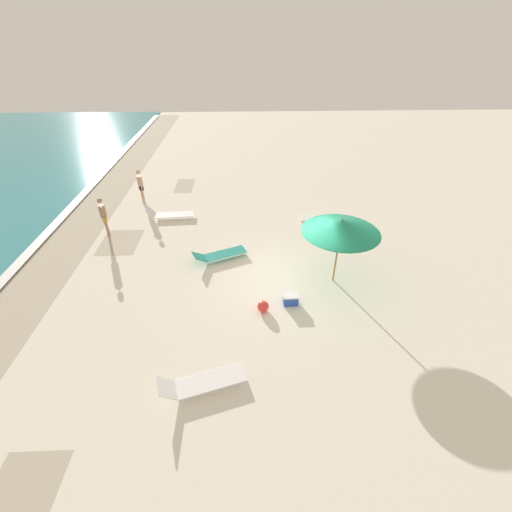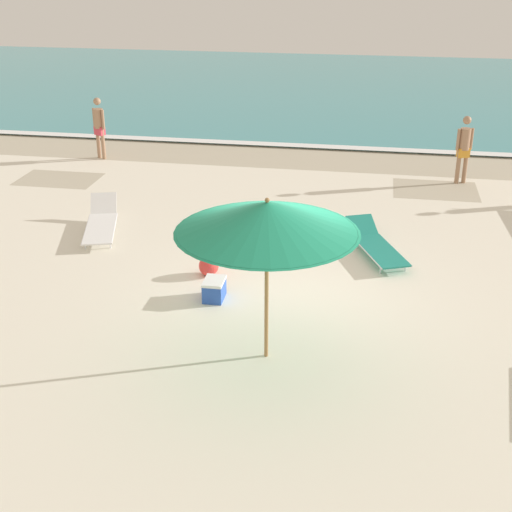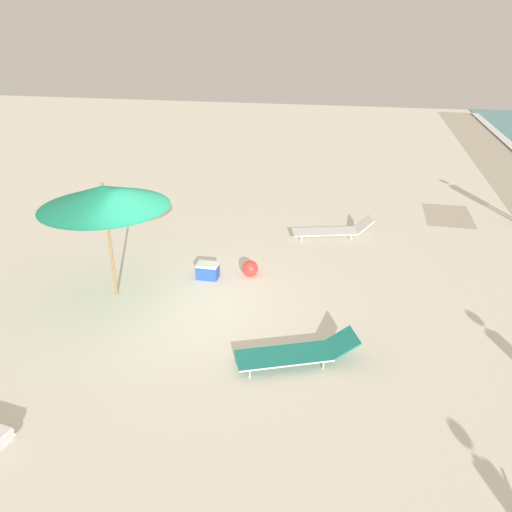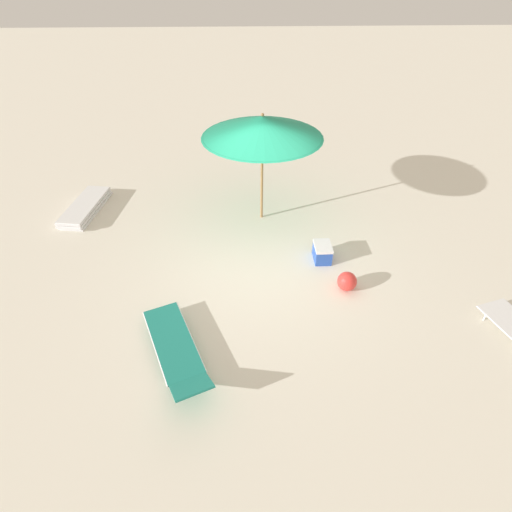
% 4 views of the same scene
% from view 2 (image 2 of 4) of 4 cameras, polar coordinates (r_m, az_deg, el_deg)
% --- Properties ---
extents(ground_plane, '(60.00, 60.00, 0.16)m').
position_cam_2_polar(ground_plane, '(12.32, 2.27, -4.62)').
color(ground_plane, silver).
extents(ocean_water, '(60.00, 19.69, 0.07)m').
position_cam_2_polar(ocean_water, '(31.51, 7.43, 13.13)').
color(ocean_water, teal).
rests_on(ocean_water, ground_plane).
extents(beach_umbrella, '(2.64, 2.64, 2.55)m').
position_cam_2_polar(beach_umbrella, '(9.97, 0.89, 3.08)').
color(beach_umbrella, '#9E7547').
rests_on(beach_umbrella, ground_plane).
extents(sun_lounger_under_umbrella, '(1.20, 2.27, 0.55)m').
position_cam_2_polar(sun_lounger_under_umbrella, '(15.78, -12.30, 2.59)').
color(sun_lounger_under_umbrella, white).
rests_on(sun_lounger_under_umbrella, ground_plane).
extents(sun_lounger_beside_umbrella, '(1.39, 2.20, 0.46)m').
position_cam_2_polar(sun_lounger_beside_umbrella, '(14.52, 9.59, 0.89)').
color(sun_lounger_beside_umbrella, '#1E8475').
rests_on(sun_lounger_beside_umbrella, ground_plane).
extents(beachgoer_shoreline_child, '(0.42, 0.28, 1.76)m').
position_cam_2_polar(beachgoer_shoreline_child, '(19.22, 16.31, 8.47)').
color(beachgoer_shoreline_child, '#A37A5B').
rests_on(beachgoer_shoreline_child, ground_plane).
extents(beachgoer_strolling_adult, '(0.41, 0.30, 1.76)m').
position_cam_2_polar(beachgoer_strolling_adult, '(21.19, -12.44, 10.24)').
color(beachgoer_strolling_adult, '#A37A5B').
rests_on(beachgoer_strolling_adult, ground_plane).
extents(beach_ball, '(0.38, 0.38, 0.38)m').
position_cam_2_polar(beach_ball, '(13.46, -3.80, -0.79)').
color(beach_ball, red).
rests_on(beach_ball, ground_plane).
extents(cooler_box, '(0.36, 0.50, 0.37)m').
position_cam_2_polar(cooler_box, '(12.57, -3.36, -2.67)').
color(cooler_box, blue).
rests_on(cooler_box, ground_plane).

